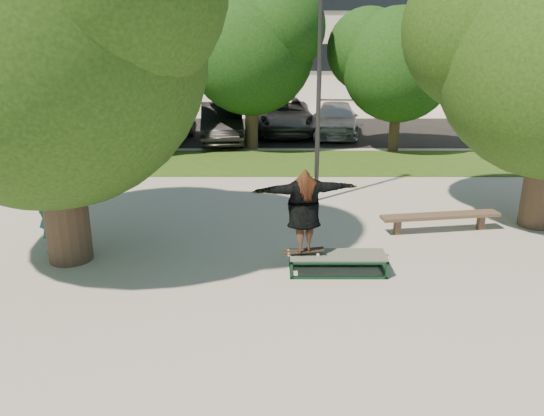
{
  "coord_description": "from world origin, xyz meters",
  "views": [
    {
      "loc": [
        -0.19,
        -8.76,
        4.26
      ],
      "look_at": [
        -0.19,
        0.6,
        1.21
      ],
      "focal_mm": 35.0,
      "sensor_mm": 36.0,
      "label": 1
    }
  ],
  "objects_px": {
    "lamppost": "(319,82)",
    "car_silver_a": "(166,124)",
    "car_silver_b": "(336,119)",
    "bench": "(440,217)",
    "grind_box": "(337,263)",
    "bystander": "(54,209)",
    "car_grey": "(284,116)",
    "tree_left": "(39,26)",
    "car_dark": "(222,123)"
  },
  "relations": [
    {
      "from": "lamppost",
      "to": "car_silver_a",
      "type": "distance_m",
      "value": 10.49
    },
    {
      "from": "lamppost",
      "to": "car_silver_b",
      "type": "bearing_deg",
      "value": 80.66
    },
    {
      "from": "bench",
      "to": "grind_box",
      "type": "bearing_deg",
      "value": -148.63
    },
    {
      "from": "bench",
      "to": "car_silver_a",
      "type": "relative_size",
      "value": 0.65
    },
    {
      "from": "bystander",
      "to": "car_grey",
      "type": "relative_size",
      "value": 0.32
    },
    {
      "from": "car_grey",
      "to": "tree_left",
      "type": "bearing_deg",
      "value": -109.99
    },
    {
      "from": "car_silver_a",
      "to": "car_silver_b",
      "type": "bearing_deg",
      "value": 19.96
    },
    {
      "from": "car_silver_a",
      "to": "car_grey",
      "type": "xyz_separation_m",
      "value": [
        4.98,
        2.05,
        0.06
      ]
    },
    {
      "from": "bench",
      "to": "car_grey",
      "type": "bearing_deg",
      "value": 95.14
    },
    {
      "from": "car_grey",
      "to": "bystander",
      "type": "bearing_deg",
      "value": -111.63
    },
    {
      "from": "car_dark",
      "to": "car_grey",
      "type": "height_order",
      "value": "car_dark"
    },
    {
      "from": "car_dark",
      "to": "bench",
      "type": "bearing_deg",
      "value": -67.43
    },
    {
      "from": "tree_left",
      "to": "car_silver_b",
      "type": "bearing_deg",
      "value": 63.56
    },
    {
      "from": "lamppost",
      "to": "bystander",
      "type": "xyz_separation_m",
      "value": [
        -5.63,
        -3.55,
        -2.23
      ]
    },
    {
      "from": "bystander",
      "to": "car_dark",
      "type": "height_order",
      "value": "bystander"
    },
    {
      "from": "tree_left",
      "to": "bench",
      "type": "distance_m",
      "value": 9.02
    },
    {
      "from": "lamppost",
      "to": "car_silver_b",
      "type": "distance_m",
      "value": 10.5
    },
    {
      "from": "car_silver_a",
      "to": "car_silver_b",
      "type": "distance_m",
      "value": 7.47
    },
    {
      "from": "grind_box",
      "to": "car_silver_a",
      "type": "bearing_deg",
      "value": 113.42
    },
    {
      "from": "grind_box",
      "to": "car_silver_b",
      "type": "distance_m",
      "value": 14.79
    },
    {
      "from": "lamppost",
      "to": "bench",
      "type": "xyz_separation_m",
      "value": [
        2.62,
        -2.42,
        -2.8
      ]
    },
    {
      "from": "grind_box",
      "to": "car_grey",
      "type": "height_order",
      "value": "car_grey"
    },
    {
      "from": "lamppost",
      "to": "car_grey",
      "type": "height_order",
      "value": "lamppost"
    },
    {
      "from": "car_silver_a",
      "to": "car_grey",
      "type": "relative_size",
      "value": 0.76
    },
    {
      "from": "grind_box",
      "to": "lamppost",
      "type": "bearing_deg",
      "value": 90.49
    },
    {
      "from": "car_silver_a",
      "to": "grind_box",
      "type": "bearing_deg",
      "value": -58.76
    },
    {
      "from": "tree_left",
      "to": "car_silver_a",
      "type": "height_order",
      "value": "tree_left"
    },
    {
      "from": "lamppost",
      "to": "grind_box",
      "type": "distance_m",
      "value": 5.49
    },
    {
      "from": "car_grey",
      "to": "bench",
      "type": "bearing_deg",
      "value": -78.0
    },
    {
      "from": "grind_box",
      "to": "bench",
      "type": "height_order",
      "value": "bench"
    },
    {
      "from": "car_dark",
      "to": "grind_box",
      "type": "bearing_deg",
      "value": -81.63
    },
    {
      "from": "bystander",
      "to": "car_grey",
      "type": "bearing_deg",
      "value": 26.73
    },
    {
      "from": "bystander",
      "to": "car_silver_b",
      "type": "height_order",
      "value": "bystander"
    },
    {
      "from": "tree_left",
      "to": "car_silver_a",
      "type": "xyz_separation_m",
      "value": [
        -0.35,
        12.41,
        -3.69
      ]
    },
    {
      "from": "lamppost",
      "to": "bystander",
      "type": "height_order",
      "value": "lamppost"
    },
    {
      "from": "car_grey",
      "to": "car_silver_b",
      "type": "xyz_separation_m",
      "value": [
        2.31,
        -0.48,
        -0.09
      ]
    },
    {
      "from": "bench",
      "to": "car_silver_a",
      "type": "distance_m",
      "value": 13.7
    },
    {
      "from": "bystander",
      "to": "lamppost",
      "type": "bearing_deg",
      "value": -11.63
    },
    {
      "from": "lamppost",
      "to": "car_silver_a",
      "type": "height_order",
      "value": "lamppost"
    },
    {
      "from": "lamppost",
      "to": "car_silver_a",
      "type": "xyz_separation_m",
      "value": [
        -5.64,
        8.5,
        -2.42
      ]
    },
    {
      "from": "grind_box",
      "to": "car_grey",
      "type": "bearing_deg",
      "value": 92.63
    },
    {
      "from": "bench",
      "to": "tree_left",
      "type": "bearing_deg",
      "value": -178.41
    },
    {
      "from": "car_silver_a",
      "to": "car_silver_b",
      "type": "height_order",
      "value": "car_silver_a"
    },
    {
      "from": "tree_left",
      "to": "car_silver_b",
      "type": "height_order",
      "value": "tree_left"
    },
    {
      "from": "car_dark",
      "to": "car_grey",
      "type": "bearing_deg",
      "value": 31.64
    },
    {
      "from": "car_grey",
      "to": "car_silver_b",
      "type": "bearing_deg",
      "value": -13.85
    },
    {
      "from": "tree_left",
      "to": "bench",
      "type": "xyz_separation_m",
      "value": [
        7.92,
        1.49,
        -4.07
      ]
    },
    {
      "from": "car_dark",
      "to": "car_grey",
      "type": "distance_m",
      "value": 3.35
    },
    {
      "from": "lamppost",
      "to": "bench",
      "type": "distance_m",
      "value": 4.53
    },
    {
      "from": "bench",
      "to": "car_dark",
      "type": "distance_m",
      "value": 12.43
    }
  ]
}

